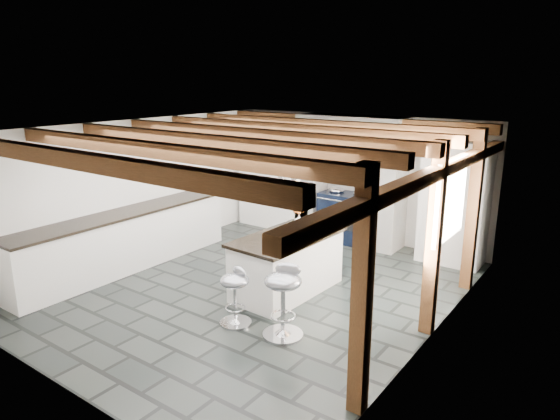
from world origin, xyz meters
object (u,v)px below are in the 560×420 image
Objects in this scene: range_cooker at (348,216)px; kitchen_island at (287,263)px; bar_stool_near at (283,292)px; bar_stool_far at (236,290)px.

kitchen_island is (0.40, -2.52, -0.04)m from range_cooker.
bar_stool_far is (-0.65, -0.10, -0.10)m from bar_stool_near.
range_cooker is 0.58× the size of kitchen_island.
range_cooker is at bearing 110.91° from bar_stool_far.
bar_stool_far is at bearing -83.15° from range_cooker.
kitchen_island is 1.16m from bar_stool_far.
bar_stool_far is at bearing -85.34° from kitchen_island.
kitchen_island is at bearing 105.94° from bar_stool_far.
kitchen_island is 1.27m from bar_stool_near.
bar_stool_far is (0.04, -1.16, 0.03)m from kitchen_island.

